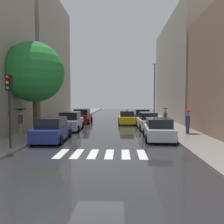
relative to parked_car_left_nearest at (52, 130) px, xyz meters
The scene contains 19 objects.
ground_plane 18.91m from the parked_car_left_nearest, 77.91° to the left, with size 28.00×72.00×0.04m, color #27272A.
sidewalk_left 18.66m from the parked_car_left_nearest, 97.83° to the left, with size 3.00×72.00×0.15m, color gray.
sidewalk_right 21.24m from the parked_car_left_nearest, 60.49° to the left, with size 3.00×72.00×0.15m, color gray.
crosswalk_stripes 5.59m from the parked_car_left_nearest, 44.35° to the right, with size 4.95×2.20×0.01m.
building_left_mid 19.38m from the parked_car_left_nearest, 113.50° to the left, with size 6.00×15.05×17.58m, color #9E9384.
building_right_mid 24.56m from the parked_car_left_nearest, 50.82° to the left, with size 6.00×20.36×14.67m, color #9E9384.
parked_car_left_nearest is the anchor object (origin of this frame).
parked_car_left_second 5.72m from the parked_car_left_nearest, 89.39° to the left, with size 2.31×4.76×1.82m.
parked_car_left_third 12.19m from the parked_car_left_nearest, 89.52° to the left, with size 2.20×4.29×1.82m.
parked_car_right_nearest 7.89m from the parked_car_left_nearest, ahead, with size 2.30×4.42×1.63m.
parked_car_right_second 10.21m from the parked_car_left_nearest, 40.72° to the left, with size 2.12×4.86×1.72m.
parked_car_right_third 15.11m from the parked_car_left_nearest, 59.10° to the left, with size 2.17×4.66×1.75m.
taxi_midroad 12.70m from the parked_car_left_nearest, 63.05° to the left, with size 2.13×4.67×1.81m.
pedestrian_foreground 11.27m from the parked_car_left_nearest, 16.44° to the left, with size 1.17×1.17×1.98m.
pedestrian_near_tree 11.41m from the parked_car_left_nearest, 33.52° to the left, with size 1.14×1.14×2.07m.
pedestrian_by_kerb 3.90m from the parked_car_left_nearest, 149.12° to the left, with size 0.97×0.97×2.12m.
street_tree_left 6.18m from the parked_car_left_nearest, 128.00° to the left, with size 5.22×5.22×7.87m.
traffic_light_left_corner 4.38m from the parked_car_left_nearest, 114.45° to the right, with size 0.30×0.42×4.30m.
lamp_post_right 17.19m from the parked_car_left_nearest, 55.49° to the left, with size 0.60×0.28×7.69m.
Camera 1 is at (1.08, -10.46, 3.04)m, focal length 35.55 mm.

